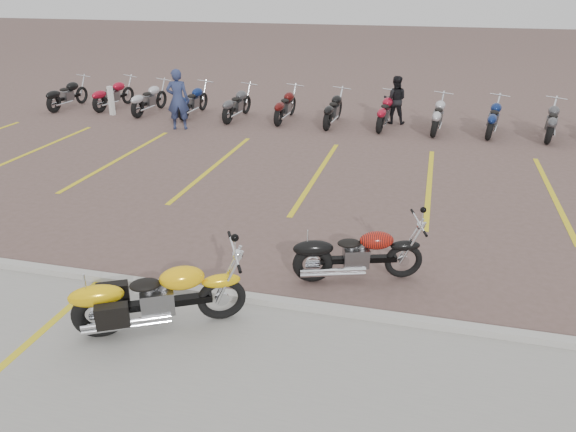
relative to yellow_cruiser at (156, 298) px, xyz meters
name	(u,v)px	position (x,y,z in m)	size (l,w,h in m)	color
ground	(272,244)	(0.79, 2.96, -0.48)	(100.00, 100.00, 0.00)	brown
concrete_apron	(161,415)	(0.79, -1.54, -0.47)	(60.00, 5.00, 0.01)	#9E9B93
curb	(236,296)	(0.79, 0.96, -0.42)	(60.00, 0.18, 0.12)	#ADAAA3
parking_stripes	(317,175)	(0.79, 6.96, -0.48)	(38.00, 5.50, 0.01)	gold
yellow_cruiser	(156,298)	(0.00, 0.00, 0.00)	(2.13, 1.25, 0.97)	black
flame_cruiser	(355,256)	(2.42, 2.02, -0.05)	(2.02, 0.78, 0.86)	black
person_a	(178,99)	(-4.40, 10.28, 0.47)	(0.69, 0.45, 1.89)	navy
person_b	(395,100)	(2.17, 12.75, 0.30)	(0.76, 0.59, 1.55)	black
bollard	(111,101)	(-7.52, 11.49, 0.02)	(0.15, 0.15, 1.00)	silver
bg_bike_row	(359,108)	(1.05, 12.26, 0.07)	(22.35, 2.07, 1.10)	black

